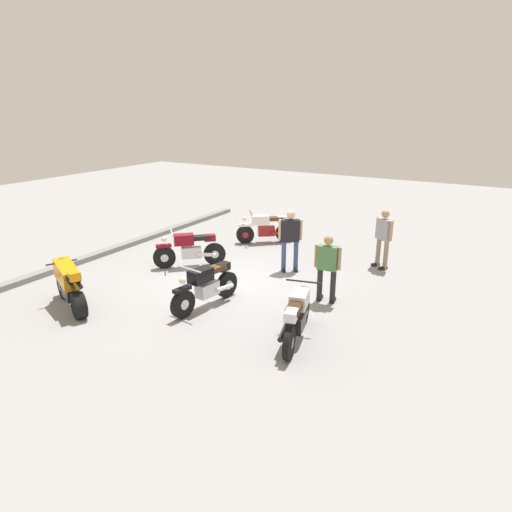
{
  "coord_description": "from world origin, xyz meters",
  "views": [
    {
      "loc": [
        -9.2,
        -6.3,
        4.45
      ],
      "look_at": [
        0.36,
        -0.73,
        0.75
      ],
      "focal_mm": 31.62,
      "sensor_mm": 36.0,
      "label": 1
    }
  ],
  "objects_px": {
    "motorcycle_cream_vintage": "(265,229)",
    "motorcycle_black_cruiser": "(206,286)",
    "motorcycle_silver_cruiser": "(297,316)",
    "person_in_gray_shirt": "(384,235)",
    "person_in_black_shirt": "(290,236)",
    "motorcycle_orange_sportbike": "(69,283)",
    "person_in_green_shirt": "(327,265)",
    "motorcycle_maroon_cruiser": "(190,249)"
  },
  "relations": [
    {
      "from": "person_in_gray_shirt",
      "to": "motorcycle_cream_vintage",
      "type": "bearing_deg",
      "value": -61.1
    },
    {
      "from": "motorcycle_maroon_cruiser",
      "to": "person_in_green_shirt",
      "type": "relative_size",
      "value": 0.97
    },
    {
      "from": "motorcycle_orange_sportbike",
      "to": "person_in_green_shirt",
      "type": "bearing_deg",
      "value": -122.65
    },
    {
      "from": "motorcycle_black_cruiser",
      "to": "motorcycle_orange_sportbike",
      "type": "height_order",
      "value": "motorcycle_orange_sportbike"
    },
    {
      "from": "motorcycle_black_cruiser",
      "to": "person_in_gray_shirt",
      "type": "distance_m",
      "value": 5.48
    },
    {
      "from": "motorcycle_maroon_cruiser",
      "to": "motorcycle_orange_sportbike",
      "type": "relative_size",
      "value": 0.85
    },
    {
      "from": "motorcycle_maroon_cruiser",
      "to": "motorcycle_silver_cruiser",
      "type": "xyz_separation_m",
      "value": [
        -2.41,
        -4.55,
        0.0
      ]
    },
    {
      "from": "motorcycle_black_cruiser",
      "to": "person_in_green_shirt",
      "type": "xyz_separation_m",
      "value": [
        1.65,
        -2.29,
        0.41
      ]
    },
    {
      "from": "person_in_black_shirt",
      "to": "person_in_green_shirt",
      "type": "bearing_deg",
      "value": 16.7
    },
    {
      "from": "motorcycle_orange_sportbike",
      "to": "person_in_gray_shirt",
      "type": "distance_m",
      "value": 8.36
    },
    {
      "from": "motorcycle_silver_cruiser",
      "to": "person_in_black_shirt",
      "type": "distance_m",
      "value": 4.04
    },
    {
      "from": "person_in_black_shirt",
      "to": "motorcycle_cream_vintage",
      "type": "bearing_deg",
      "value": -168.74
    },
    {
      "from": "motorcycle_silver_cruiser",
      "to": "person_in_gray_shirt",
      "type": "relative_size",
      "value": 1.21
    },
    {
      "from": "motorcycle_black_cruiser",
      "to": "person_in_gray_shirt",
      "type": "height_order",
      "value": "person_in_gray_shirt"
    },
    {
      "from": "motorcycle_black_cruiser",
      "to": "motorcycle_maroon_cruiser",
      "type": "bearing_deg",
      "value": -126.59
    },
    {
      "from": "motorcycle_black_cruiser",
      "to": "person_in_black_shirt",
      "type": "relative_size",
      "value": 1.2
    },
    {
      "from": "motorcycle_silver_cruiser",
      "to": "motorcycle_black_cruiser",
      "type": "distance_m",
      "value": 2.52
    },
    {
      "from": "motorcycle_silver_cruiser",
      "to": "person_in_green_shirt",
      "type": "relative_size",
      "value": 1.25
    },
    {
      "from": "person_in_green_shirt",
      "to": "motorcycle_maroon_cruiser",
      "type": "bearing_deg",
      "value": 80.14
    },
    {
      "from": "motorcycle_black_cruiser",
      "to": "person_in_green_shirt",
      "type": "bearing_deg",
      "value": 133.74
    },
    {
      "from": "motorcycle_black_cruiser",
      "to": "motorcycle_silver_cruiser",
      "type": "bearing_deg",
      "value": 88.94
    },
    {
      "from": "motorcycle_cream_vintage",
      "to": "person_in_gray_shirt",
      "type": "bearing_deg",
      "value": 134.85
    },
    {
      "from": "motorcycle_silver_cruiser",
      "to": "motorcycle_cream_vintage",
      "type": "relative_size",
      "value": 1.26
    },
    {
      "from": "motorcycle_orange_sportbike",
      "to": "person_in_green_shirt",
      "type": "distance_m",
      "value": 5.96
    },
    {
      "from": "motorcycle_black_cruiser",
      "to": "person_in_gray_shirt",
      "type": "relative_size",
      "value": 1.23
    },
    {
      "from": "motorcycle_black_cruiser",
      "to": "person_in_black_shirt",
      "type": "xyz_separation_m",
      "value": [
        3.15,
        -0.59,
        0.48
      ]
    },
    {
      "from": "person_in_black_shirt",
      "to": "person_in_green_shirt",
      "type": "distance_m",
      "value": 2.26
    },
    {
      "from": "motorcycle_maroon_cruiser",
      "to": "person_in_green_shirt",
      "type": "distance_m",
      "value": 4.38
    },
    {
      "from": "motorcycle_silver_cruiser",
      "to": "person_in_gray_shirt",
      "type": "xyz_separation_m",
      "value": [
        5.1,
        -0.28,
        0.45
      ]
    },
    {
      "from": "person_in_gray_shirt",
      "to": "person_in_green_shirt",
      "type": "distance_m",
      "value": 3.1
    },
    {
      "from": "motorcycle_silver_cruiser",
      "to": "person_in_green_shirt",
      "type": "bearing_deg",
      "value": -7.98
    },
    {
      "from": "motorcycle_cream_vintage",
      "to": "person_in_black_shirt",
      "type": "height_order",
      "value": "person_in_black_shirt"
    },
    {
      "from": "person_in_gray_shirt",
      "to": "person_in_green_shirt",
      "type": "bearing_deg",
      "value": 27.12
    },
    {
      "from": "motorcycle_cream_vintage",
      "to": "motorcycle_black_cruiser",
      "type": "bearing_deg",
      "value": 66.46
    },
    {
      "from": "motorcycle_black_cruiser",
      "to": "person_in_green_shirt",
      "type": "relative_size",
      "value": 1.27
    },
    {
      "from": "motorcycle_maroon_cruiser",
      "to": "person_in_black_shirt",
      "type": "distance_m",
      "value": 2.92
    },
    {
      "from": "motorcycle_cream_vintage",
      "to": "motorcycle_orange_sportbike",
      "type": "bearing_deg",
      "value": 40.94
    },
    {
      "from": "motorcycle_silver_cruiser",
      "to": "motorcycle_cream_vintage",
      "type": "height_order",
      "value": "motorcycle_silver_cruiser"
    },
    {
      "from": "motorcycle_cream_vintage",
      "to": "person_in_black_shirt",
      "type": "xyz_separation_m",
      "value": [
        -2.08,
        -1.95,
        0.52
      ]
    },
    {
      "from": "motorcycle_cream_vintage",
      "to": "person_in_gray_shirt",
      "type": "height_order",
      "value": "person_in_gray_shirt"
    },
    {
      "from": "motorcycle_black_cruiser",
      "to": "person_in_black_shirt",
      "type": "height_order",
      "value": "person_in_black_shirt"
    },
    {
      "from": "motorcycle_silver_cruiser",
      "to": "motorcycle_orange_sportbike",
      "type": "bearing_deg",
      "value": 89.73
    }
  ]
}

